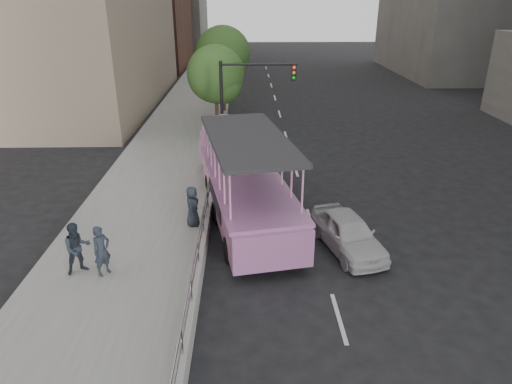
{
  "coord_description": "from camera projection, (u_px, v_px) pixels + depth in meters",
  "views": [
    {
      "loc": [
        -1.58,
        -12.34,
        8.39
      ],
      "look_at": [
        -1.25,
        2.33,
        2.03
      ],
      "focal_mm": 32.0,
      "sensor_mm": 36.0,
      "label": 1
    }
  ],
  "objects": [
    {
      "name": "pedestrian_mid",
      "position": [
        77.0,
        248.0,
        14.17
      ],
      "size": [
        1.05,
        1.0,
        1.71
      ],
      "primitive_type": "imported",
      "rotation": [
        0.0,
        0.0,
        0.58
      ],
      "color": "#242B35",
      "rests_on": "sidewalk"
    },
    {
      "name": "sidewalk",
      "position": [
        166.0,
        167.0,
        23.69
      ],
      "size": [
        5.5,
        80.0,
        0.3
      ],
      "primitive_type": "cube",
      "color": "#989994",
      "rests_on": "ground"
    },
    {
      "name": "street_tree_near",
      "position": [
        217.0,
        77.0,
        27.71
      ],
      "size": [
        3.52,
        3.52,
        5.72
      ],
      "color": "#372619",
      "rests_on": "ground"
    },
    {
      "name": "parking_sign",
      "position": [
        218.0,
        135.0,
        23.06
      ],
      "size": [
        0.11,
        0.67,
        3.0
      ],
      "color": "black",
      "rests_on": "ground"
    },
    {
      "name": "guardrail",
      "position": [
        203.0,
        219.0,
        16.01
      ],
      "size": [
        0.07,
        22.0,
        0.71
      ],
      "color": "#B0B1B5",
      "rests_on": "kerb_wall"
    },
    {
      "name": "pedestrian_near",
      "position": [
        102.0,
        251.0,
        14.07
      ],
      "size": [
        0.68,
        0.72,
        1.65
      ],
      "primitive_type": "imported",
      "rotation": [
        0.0,
        0.0,
        0.93
      ],
      "color": "#242B35",
      "rests_on": "sidewalk"
    },
    {
      "name": "car",
      "position": [
        348.0,
        233.0,
        16.11
      ],
      "size": [
        2.5,
        4.15,
        1.32
      ],
      "primitive_type": "imported",
      "rotation": [
        0.0,
        0.0,
        0.26
      ],
      "color": "silver",
      "rests_on": "ground"
    },
    {
      "name": "street_tree_far",
      "position": [
        224.0,
        56.0,
        33.03
      ],
      "size": [
        3.97,
        3.97,
        6.45
      ],
      "color": "#372619",
      "rests_on": "ground"
    },
    {
      "name": "kerb_wall",
      "position": [
        204.0,
        236.0,
        16.27
      ],
      "size": [
        0.24,
        30.0,
        0.36
      ],
      "primitive_type": "cube",
      "color": "gray",
      "rests_on": "sidewalk"
    },
    {
      "name": "duck_boat",
      "position": [
        241.0,
        179.0,
        18.98
      ],
      "size": [
        4.55,
        11.11,
        3.6
      ],
      "color": "black",
      "rests_on": "ground"
    },
    {
      "name": "traffic_signal",
      "position": [
        243.0,
        93.0,
        24.73
      ],
      "size": [
        4.2,
        0.32,
        5.2
      ],
      "color": "black",
      "rests_on": "ground"
    },
    {
      "name": "pedestrian_far",
      "position": [
        192.0,
        206.0,
        17.14
      ],
      "size": [
        0.55,
        0.8,
        1.56
      ],
      "primitive_type": "imported",
      "rotation": [
        0.0,
        0.0,
        1.5
      ],
      "color": "#242B35",
      "rests_on": "sidewalk"
    },
    {
      "name": "ground",
      "position": [
        296.0,
        278.0,
        14.69
      ],
      "size": [
        160.0,
        160.0,
        0.0
      ],
      "primitive_type": "plane",
      "color": "black"
    }
  ]
}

